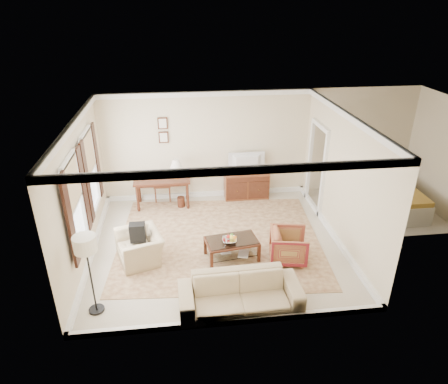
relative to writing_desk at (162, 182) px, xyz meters
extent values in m
cube|color=beige|center=(1.21, -2.04, -0.67)|extent=(5.50, 5.00, 0.01)
cube|color=white|center=(1.21, -2.04, 2.23)|extent=(5.50, 5.00, 0.01)
cube|color=beige|center=(1.21, 0.46, 0.78)|extent=(5.50, 0.01, 2.90)
cube|color=beige|center=(1.21, -4.54, 0.78)|extent=(5.50, 0.01, 2.90)
cube|color=beige|center=(-1.54, -2.04, 0.78)|extent=(0.01, 5.00, 2.90)
cube|color=beige|center=(3.96, -2.04, 0.78)|extent=(0.01, 5.00, 2.90)
cube|color=beige|center=(5.46, -0.89, -0.67)|extent=(3.00, 2.70, 0.01)
cube|color=beige|center=(6.96, -0.89, 0.78)|extent=(0.01, 2.70, 2.90)
cube|color=brown|center=(1.28, -1.86, -0.67)|extent=(4.80, 4.20, 0.01)
cube|color=#4C2315|center=(0.00, 0.00, 0.08)|extent=(1.43, 0.72, 0.05)
cylinder|color=#4C2315|center=(-0.64, -0.28, -0.31)|extent=(0.07, 0.07, 0.73)
cylinder|color=#4C2315|center=(0.64, -0.28, -0.31)|extent=(0.07, 0.07, 0.73)
cylinder|color=#4C2315|center=(-0.64, 0.28, -0.31)|extent=(0.07, 0.07, 0.73)
cylinder|color=#4C2315|center=(0.64, 0.28, -0.31)|extent=(0.07, 0.07, 0.73)
cube|color=brown|center=(2.26, 0.20, -0.31)|extent=(1.20, 0.46, 0.74)
imported|color=black|center=(2.26, 0.18, 0.53)|extent=(0.93, 0.53, 0.12)
cube|color=#4C2315|center=(1.47, -2.60, -0.26)|extent=(1.16, 0.78, 0.04)
cube|color=silver|center=(1.47, -2.60, -0.22)|extent=(1.09, 0.72, 0.01)
cube|color=silver|center=(1.47, -2.60, -0.52)|extent=(1.07, 0.69, 0.02)
cube|color=#4C2315|center=(1.01, -2.96, -0.47)|extent=(0.07, 0.07, 0.42)
cube|color=#4C2315|center=(2.01, -2.80, -0.47)|extent=(0.07, 0.07, 0.42)
cube|color=#4C2315|center=(0.92, -2.40, -0.47)|extent=(0.07, 0.07, 0.42)
cube|color=#4C2315|center=(1.92, -2.24, -0.47)|extent=(0.07, 0.07, 0.42)
imported|color=silver|center=(1.41, -2.68, -0.17)|extent=(0.42, 0.42, 0.10)
imported|color=brown|center=(1.22, -2.56, -0.50)|extent=(0.28, 0.04, 0.38)
imported|color=brown|center=(1.60, -2.70, -0.50)|extent=(0.28, 0.10, 0.38)
imported|color=maroon|center=(2.63, -2.81, -0.29)|extent=(0.82, 0.86, 0.76)
imported|color=tan|center=(-0.44, -2.44, -0.25)|extent=(0.90, 1.12, 0.85)
cube|color=black|center=(-0.47, -2.32, -0.01)|extent=(0.36, 0.39, 0.40)
imported|color=tan|center=(1.41, -4.12, -0.25)|extent=(2.17, 0.69, 0.84)
cylinder|color=black|center=(-1.13, -3.89, -0.65)|extent=(0.27, 0.27, 0.04)
cylinder|color=black|center=(-1.13, -3.89, -0.01)|extent=(0.03, 0.03, 1.30)
cylinder|color=silver|center=(-1.13, -3.89, 0.73)|extent=(0.38, 0.38, 0.28)
camera|label=1|loc=(0.45, -9.56, 4.32)|focal=32.00mm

